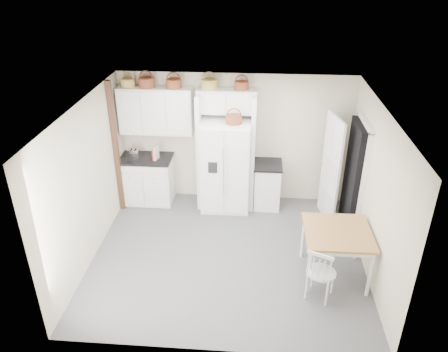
{
  "coord_description": "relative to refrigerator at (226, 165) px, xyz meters",
  "views": [
    {
      "loc": [
        0.41,
        -5.94,
        4.63
      ],
      "look_at": [
        -0.09,
        0.4,
        1.3
      ],
      "focal_mm": 35.0,
      "sensor_mm": 36.0,
      "label": 1
    }
  ],
  "objects": [
    {
      "name": "windsor_chair",
      "position": [
        1.58,
        -2.48,
        -0.46
      ],
      "size": [
        0.56,
        0.54,
        0.89
      ],
      "primitive_type": "cube",
      "rotation": [
        0.0,
        0.0,
        -0.41
      ],
      "color": "silver",
      "rests_on": "floor"
    },
    {
      "name": "cookbook_red",
      "position": [
        -1.39,
        0.02,
        0.19
      ],
      "size": [
        0.06,
        0.16,
        0.24
      ],
      "primitive_type": "cube",
      "rotation": [
        0.0,
        0.0,
        -0.19
      ],
      "color": "red",
      "rests_on": "counter_left"
    },
    {
      "name": "wall_left",
      "position": [
        -2.1,
        -1.6,
        0.4
      ],
      "size": [
        0.0,
        4.0,
        4.0
      ],
      "primitive_type": "plane",
      "rotation": [
        1.57,
        0.0,
        1.57
      ],
      "color": "beige",
      "rests_on": "floor"
    },
    {
      "name": "cookbook_cream",
      "position": [
        -1.36,
        0.02,
        0.21
      ],
      "size": [
        0.08,
        0.18,
        0.26
      ],
      "primitive_type": "cube",
      "rotation": [
        0.0,
        0.0,
        -0.24
      ],
      "color": "beige",
      "rests_on": "counter_left"
    },
    {
      "name": "basket_upper_a",
      "position": [
        -1.84,
        0.23,
        1.52
      ],
      "size": [
        0.27,
        0.27,
        0.15
      ],
      "primitive_type": "cylinder",
      "color": "#A48849",
      "rests_on": "upper_cabinet"
    },
    {
      "name": "door_slab",
      "position": [
        1.95,
        -0.27,
        0.12
      ],
      "size": [
        0.21,
        0.79,
        2.05
      ],
      "primitive_type": "cube",
      "rotation": [
        0.0,
        0.0,
        -1.36
      ],
      "color": "white",
      "rests_on": "floor"
    },
    {
      "name": "base_cab_right",
      "position": [
        0.81,
        0.1,
        -0.46
      ],
      "size": [
        0.5,
        0.6,
        0.89
      ],
      "primitive_type": "cube",
      "color": "silver",
      "rests_on": "floor"
    },
    {
      "name": "basket_bridge_a",
      "position": [
        -0.33,
        0.23,
        1.53
      ],
      "size": [
        0.31,
        0.31,
        0.17
      ],
      "primitive_type": "cylinder",
      "color": "#A48849",
      "rests_on": "bridge_cabinet"
    },
    {
      "name": "doorway_void",
      "position": [
        2.31,
        -0.6,
        0.12
      ],
      "size": [
        0.18,
        0.85,
        2.05
      ],
      "primitive_type": "cube",
      "color": "black",
      "rests_on": "floor"
    },
    {
      "name": "counter_right",
      "position": [
        0.81,
        0.1,
        0.0
      ],
      "size": [
        0.54,
        0.64,
        0.04
      ],
      "primitive_type": "cube",
      "color": "black",
      "rests_on": "base_cab_right"
    },
    {
      "name": "trim_post",
      "position": [
        -2.05,
        -0.25,
        0.4
      ],
      "size": [
        0.09,
        0.09,
        2.6
      ],
      "primitive_type": "cube",
      "color": "#311B0E",
      "rests_on": "floor"
    },
    {
      "name": "dining_table",
      "position": [
        1.85,
        -1.97,
        -0.48
      ],
      "size": [
        1.02,
        1.02,
        0.84
      ],
      "primitive_type": "cube",
      "rotation": [
        0.0,
        0.0,
        0.02
      ],
      "color": "brown",
      "rests_on": "floor"
    },
    {
      "name": "basket_bridge_b",
      "position": [
        0.26,
        0.23,
        1.52
      ],
      "size": [
        0.26,
        0.26,
        0.15
      ],
      "primitive_type": "cylinder",
      "color": "#56301A",
      "rests_on": "bridge_cabinet"
    },
    {
      "name": "wall_right",
      "position": [
        2.4,
        -1.6,
        0.4
      ],
      "size": [
        0.0,
        4.0,
        4.0
      ],
      "primitive_type": "plane",
      "rotation": [
        1.57,
        0.0,
        -1.57
      ],
      "color": "beige",
      "rests_on": "floor"
    },
    {
      "name": "fridge_panel_left",
      "position": [
        -0.51,
        0.1,
        0.25
      ],
      "size": [
        0.08,
        0.6,
        2.3
      ],
      "primitive_type": "cube",
      "color": "silver",
      "rests_on": "floor"
    },
    {
      "name": "base_cab_left",
      "position": [
        -1.6,
        0.1,
        -0.43
      ],
      "size": [
        1.01,
        0.64,
        0.94
      ],
      "primitive_type": "cube",
      "color": "silver",
      "rests_on": "floor"
    },
    {
      "name": "wall_back",
      "position": [
        0.15,
        0.4,
        0.4
      ],
      "size": [
        4.5,
        0.0,
        4.5
      ],
      "primitive_type": "plane",
      "rotation": [
        1.57,
        0.0,
        0.0
      ],
      "color": "beige",
      "rests_on": "floor"
    },
    {
      "name": "fridge_panel_right",
      "position": [
        0.51,
        0.1,
        0.25
      ],
      "size": [
        0.08,
        0.6,
        2.3
      ],
      "primitive_type": "cube",
      "color": "silver",
      "rests_on": "floor"
    },
    {
      "name": "ceiling",
      "position": [
        0.15,
        -1.6,
        1.7
      ],
      "size": [
        4.5,
        4.5,
        0.0
      ],
      "primitive_type": "plane",
      "color": "white",
      "rests_on": "wall_back"
    },
    {
      "name": "basket_upper_b",
      "position": [
        -1.49,
        0.23,
        1.53
      ],
      "size": [
        0.3,
        0.3,
        0.18
      ],
      "primitive_type": "cylinder",
      "color": "#56301A",
      "rests_on": "upper_cabinet"
    },
    {
      "name": "refrigerator",
      "position": [
        0.0,
        0.0,
        0.0
      ],
      "size": [
        0.93,
        0.75,
        1.81
      ],
      "primitive_type": "cube",
      "color": "white",
      "rests_on": "floor"
    },
    {
      "name": "basket_fridge_b",
      "position": [
        0.15,
        -0.1,
        0.98
      ],
      "size": [
        0.29,
        0.29,
        0.16
      ],
      "primitive_type": "cylinder",
      "color": "#56301A",
      "rests_on": "refrigerator"
    },
    {
      "name": "floor",
      "position": [
        0.15,
        -1.6,
        -0.9
      ],
      "size": [
        4.5,
        4.5,
        0.0
      ],
      "primitive_type": "plane",
      "color": "#525154",
      "rests_on": "ground"
    },
    {
      "name": "counter_left",
      "position": [
        -1.6,
        0.1,
        0.05
      ],
      "size": [
        1.05,
        0.68,
        0.04
      ],
      "primitive_type": "cube",
      "color": "black",
      "rests_on": "base_cab_left"
    },
    {
      "name": "bridge_cabinet",
      "position": [
        -0.0,
        0.23,
        1.22
      ],
      "size": [
        1.12,
        0.34,
        0.45
      ],
      "primitive_type": "cube",
      "color": "silver",
      "rests_on": "wall_back"
    },
    {
      "name": "basket_upper_c",
      "position": [
        -0.98,
        0.23,
        1.53
      ],
      "size": [
        0.28,
        0.28,
        0.16
      ],
      "primitive_type": "cylinder",
      "color": "#56301A",
      "rests_on": "upper_cabinet"
    },
    {
      "name": "upper_cabinet",
      "position": [
        -1.35,
        0.23,
        1.0
      ],
      "size": [
        1.4,
        0.34,
        0.9
      ],
      "primitive_type": "cube",
      "color": "silver",
      "rests_on": "wall_back"
    },
    {
      "name": "toaster",
      "position": [
        -1.82,
        0.08,
        0.16
      ],
      "size": [
        0.24,
        0.16,
        0.16
      ],
      "primitive_type": "cube",
      "rotation": [
        0.0,
        0.0,
        -0.1
      ],
      "color": "silver",
      "rests_on": "counter_left"
    }
  ]
}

